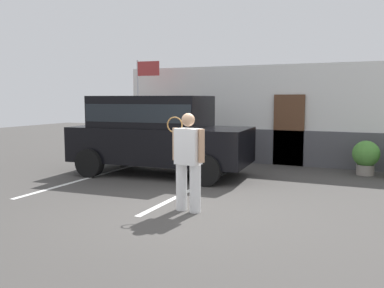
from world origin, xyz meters
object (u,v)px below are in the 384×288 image
Objects in this scene: potted_plant_by_porch at (366,156)px; flag_pole at (143,91)px; tennis_player_man at (188,160)px; parked_suv at (157,131)px.

potted_plant_by_porch is 0.28× the size of flag_pole.
parked_suv is at bearing -44.76° from tennis_player_man.
tennis_player_man is 0.54× the size of flag_pole.
flag_pole is at bearing -44.26° from tennis_player_man.
potted_plant_by_porch is (2.79, 4.98, -0.41)m from tennis_player_man.
flag_pole is (-6.65, -0.07, 1.71)m from potted_plant_by_porch.
flag_pole is at bearing 124.91° from parked_suv.
parked_suv is 1.47× the size of flag_pole.
parked_suv is 3.64m from tennis_player_man.
tennis_player_man is 6.38m from flag_pole.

